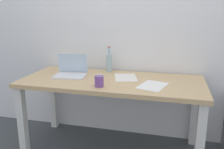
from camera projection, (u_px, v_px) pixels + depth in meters
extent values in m
plane|color=#42474C|center=(112.00, 148.00, 2.54)|extent=(8.00, 8.00, 0.00)
cube|color=white|center=(122.00, 19.00, 2.61)|extent=(5.20, 0.08, 2.60)
cube|color=tan|center=(112.00, 82.00, 2.35)|extent=(1.73, 0.75, 0.04)
cube|color=silver|center=(22.00, 122.00, 2.34)|extent=(0.07, 0.07, 0.70)
cube|color=silver|center=(200.00, 144.00, 1.96)|extent=(0.07, 0.07, 0.70)
cube|color=silver|center=(53.00, 99.00, 2.93)|extent=(0.07, 0.07, 0.70)
cube|color=silver|center=(194.00, 113.00, 2.55)|extent=(0.07, 0.07, 0.70)
cube|color=silver|center=(70.00, 76.00, 2.44)|extent=(0.33, 0.27, 0.02)
cube|color=silver|center=(73.00, 63.00, 2.52)|extent=(0.31, 0.08, 0.20)
cylinder|color=#99B7C1|center=(109.00, 63.00, 2.62)|extent=(0.06, 0.06, 0.19)
cylinder|color=#99B7C1|center=(109.00, 51.00, 2.58)|extent=(0.03, 0.03, 0.08)
cylinder|color=#B21E19|center=(109.00, 47.00, 2.57)|extent=(0.03, 0.03, 0.01)
ellipsoid|color=silver|center=(100.00, 76.00, 2.40)|extent=(0.08, 0.11, 0.03)
cylinder|color=#724799|center=(99.00, 81.00, 2.12)|extent=(0.08, 0.08, 0.09)
cube|color=white|center=(153.00, 86.00, 2.15)|extent=(0.28, 0.34, 0.00)
cube|color=white|center=(126.00, 77.00, 2.42)|extent=(0.28, 0.34, 0.00)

